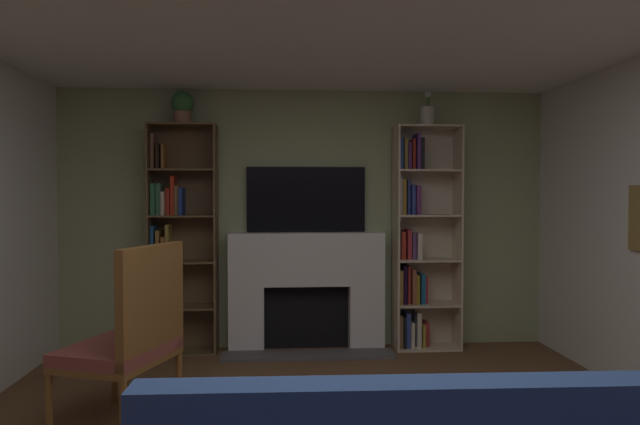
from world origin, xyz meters
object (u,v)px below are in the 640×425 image
fireplace (307,287)px  tv (306,200)px  bookshelf_left (176,239)px  potted_plant (182,106)px  bookshelf_right (418,244)px  vase_with_flowers (427,114)px  armchair (130,336)px

fireplace → tv: (0.00, 0.09, 0.84)m
bookshelf_left → potted_plant: bearing=-29.6°
tv → bookshelf_right: bearing=-4.7°
bookshelf_right → vase_with_flowers: (0.08, -0.03, 1.26)m
tv → armchair: (-1.23, -1.86, -0.87)m
bookshelf_left → bookshelf_right: (2.32, -0.01, -0.06)m
fireplace → vase_with_flowers: size_ratio=4.76×
bookshelf_left → armchair: (0.00, -1.78, -0.49)m
bookshelf_left → armchair: 1.85m
tv → vase_with_flowers: size_ratio=3.45×
vase_with_flowers → potted_plant: bearing=180.0°
bookshelf_right → potted_plant: (-2.25, -0.03, 1.31)m
fireplace → tv: tv is taller
fireplace → vase_with_flowers: vase_with_flowers is taller
bookshelf_right → armchair: 2.95m
tv → potted_plant: 1.46m
bookshelf_left → potted_plant: 1.26m
bookshelf_right → potted_plant: bearing=-179.2°
bookshelf_left → bookshelf_right: same height
fireplace → potted_plant: size_ratio=5.16×
bookshelf_left → bookshelf_right: bearing=-0.2°
bookshelf_left → vase_with_flowers: (2.40, -0.04, 1.20)m
tv → bookshelf_left: 1.29m
bookshelf_left → bookshelf_right: size_ratio=1.00×
fireplace → armchair: armchair is taller
fireplace → vase_with_flowers: (1.17, -0.03, 1.67)m
vase_with_flowers → armchair: size_ratio=0.28×
bookshelf_right → potted_plant: potted_plant is taller
fireplace → armchair: 2.16m
armchair → tv: bearing=56.4°
fireplace → bookshelf_right: size_ratio=0.74×
tv → bookshelf_left: bookshelf_left is taller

